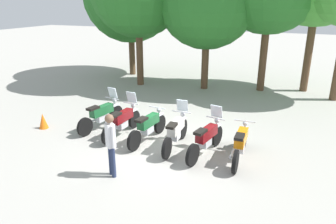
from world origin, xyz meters
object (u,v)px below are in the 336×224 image
traffic_cone (43,121)px  motorcycle_1 (123,121)px  motorcycle_2 (148,126)px  motorcycle_5 (241,143)px  motorcycle_0 (102,114)px  person_0 (111,141)px  motorcycle_4 (206,138)px  motorcycle_3 (176,131)px

traffic_cone → motorcycle_1: bearing=10.7°
motorcycle_2 → motorcycle_5: same height
motorcycle_0 → person_0: 3.41m
motorcycle_2 → traffic_cone: motorcycle_2 is taller
person_0 → traffic_cone: size_ratio=3.09×
motorcycle_4 → traffic_cone: motorcycle_4 is taller
motorcycle_1 → motorcycle_4: bearing=-92.7°
motorcycle_4 → traffic_cone: 5.93m
motorcycle_1 → motorcycle_4: same height
motorcycle_0 → motorcycle_3: (2.97, -0.44, 0.00)m
motorcycle_3 → motorcycle_2: bearing=82.4°
motorcycle_1 → motorcycle_5: motorcycle_1 is taller
motorcycle_3 → motorcycle_0: bearing=79.3°
motorcycle_0 → motorcycle_2: 2.01m
motorcycle_0 → motorcycle_2: motorcycle_0 is taller
motorcycle_3 → traffic_cone: size_ratio=3.99×
motorcycle_1 → motorcycle_3: bearing=-91.9°
motorcycle_0 → person_0: bearing=-131.6°
motorcycle_2 → person_0: bearing=-171.5°
motorcycle_3 → person_0: size_ratio=1.29×
motorcycle_4 → motorcycle_1: bearing=95.0°
motorcycle_1 → motorcycle_3: (1.98, -0.18, 0.00)m
motorcycle_5 → person_0: person_0 is taller
motorcycle_3 → motorcycle_5: (1.99, -0.06, -0.01)m
motorcycle_1 → motorcycle_2: 1.00m
motorcycle_1 → motorcycle_3: same height
traffic_cone → motorcycle_2: bearing=6.7°
motorcycle_4 → motorcycle_0: bearing=92.8°
motorcycle_4 → person_0: (-1.91, -2.10, 0.48)m
traffic_cone → person_0: bearing=-24.8°
motorcycle_0 → traffic_cone: (-1.94, -0.81, -0.24)m
motorcycle_2 → traffic_cone: (-3.92, -0.46, -0.23)m
motorcycle_1 → traffic_cone: 2.99m
motorcycle_1 → traffic_cone: motorcycle_1 is taller
motorcycle_2 → motorcycle_4: motorcycle_4 is taller
motorcycle_0 → motorcycle_4: 4.02m
motorcycle_1 → motorcycle_0: bearing=78.7°
motorcycle_2 → motorcycle_5: (2.98, -0.15, 0.00)m
motorcycle_5 → motorcycle_4: bearing=92.7°
motorcycle_1 → motorcycle_4: size_ratio=1.01×
motorcycle_0 → motorcycle_5: (4.96, -0.50, -0.01)m
motorcycle_0 → motorcycle_4: size_ratio=1.00×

